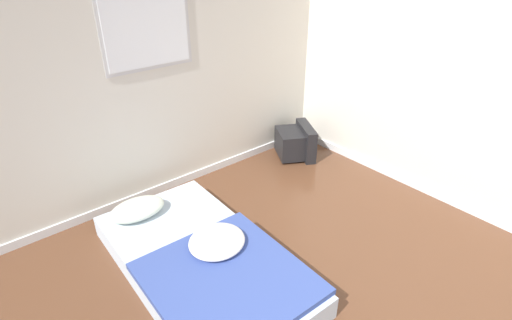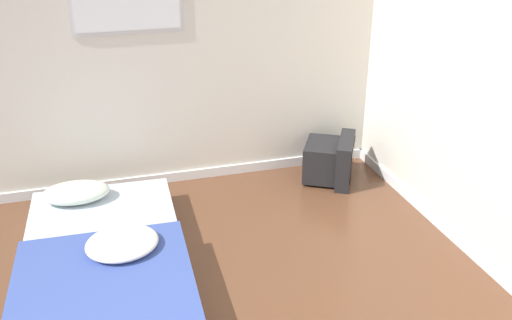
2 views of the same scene
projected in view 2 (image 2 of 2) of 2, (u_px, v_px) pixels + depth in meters
name	position (u px, v px, depth m)	size (l,w,h in m)	color
wall_back	(77.00, 47.00, 4.57)	(7.60, 0.08, 2.60)	silver
mattress_bed	(104.00, 262.00, 3.86)	(1.15, 2.09, 0.35)	silver
crt_tv	(331.00, 160.00, 5.22)	(0.61, 0.64, 0.41)	black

